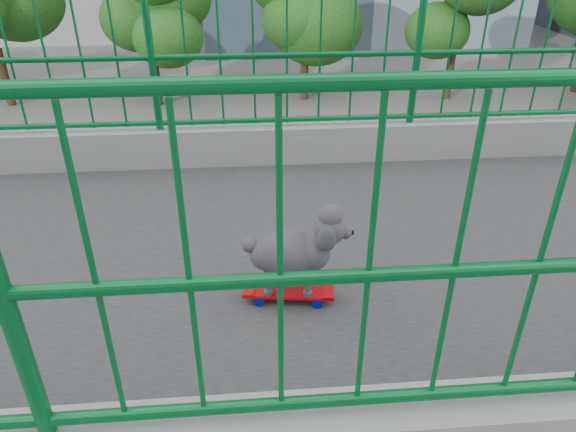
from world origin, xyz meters
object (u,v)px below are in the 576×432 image
(car_3, at_px, (49,172))
(poodle, at_px, (295,250))
(car_4, at_px, (372,132))
(skateboard, at_px, (289,292))
(car_2, at_px, (169,207))
(car_5, at_px, (308,339))
(car_1, at_px, (467,251))
(car_0, at_px, (148,352))

(car_3, bearing_deg, poodle, -154.95)
(car_4, bearing_deg, skateboard, 164.56)
(car_2, relative_size, car_4, 1.38)
(car_3, bearing_deg, car_5, -138.65)
(skateboard, xyz_separation_m, car_2, (-12.82, -2.77, -6.30))
(skateboard, bearing_deg, poodle, 90.00)
(skateboard, height_order, car_2, skateboard)
(car_5, bearing_deg, car_4, 161.34)
(skateboard, distance_m, poodle, 0.26)
(car_4, bearing_deg, car_2, 128.40)
(skateboard, relative_size, car_1, 0.12)
(car_2, distance_m, car_4, 10.30)
(car_3, bearing_deg, car_1, -115.70)
(car_1, xyz_separation_m, car_3, (-6.40, -13.30, 0.04))
(car_1, distance_m, car_3, 14.76)
(poodle, xyz_separation_m, car_0, (-6.43, -2.51, -6.66))
(skateboard, xyz_separation_m, poodle, (0.00, 0.03, 0.26))
(car_0, xyz_separation_m, car_3, (-9.60, -4.98, 0.07))
(car_0, relative_size, car_2, 0.71)
(car_1, bearing_deg, poodle, -31.11)
(car_2, distance_m, car_3, 5.68)
(car_3, distance_m, car_5, 12.79)
(car_1, bearing_deg, skateboard, -31.24)
(car_0, bearing_deg, car_3, -152.57)
(car_1, relative_size, car_3, 0.83)
(car_3, height_order, car_4, car_3)
(skateboard, height_order, car_5, skateboard)
(car_0, height_order, car_1, car_1)
(skateboard, xyz_separation_m, car_5, (-6.42, 0.99, -6.29))
(car_4, bearing_deg, car_3, 104.07)
(poodle, relative_size, car_1, 0.13)
(car_2, xyz_separation_m, car_3, (-3.20, -4.70, -0.03))
(car_2, bearing_deg, car_4, -51.60)
(skateboard, xyz_separation_m, car_3, (-16.02, -7.46, -6.33))
(poodle, bearing_deg, car_3, -147.15)
(skateboard, height_order, car_1, skateboard)
(skateboard, distance_m, car_2, 14.55)
(car_2, bearing_deg, poodle, -167.71)
(car_5, bearing_deg, skateboard, -8.73)
(car_2, bearing_deg, skateboard, -167.83)
(car_0, xyz_separation_m, car_1, (-3.20, 8.32, 0.02))
(car_1, xyz_separation_m, car_4, (-9.60, -0.53, -0.01))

